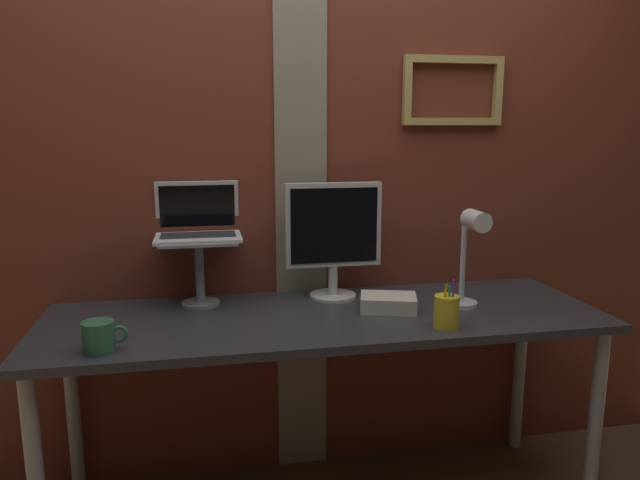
{
  "coord_description": "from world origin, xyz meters",
  "views": [
    {
      "loc": [
        -0.38,
        -1.92,
        1.43
      ],
      "look_at": [
        0.03,
        0.16,
        1.02
      ],
      "focal_mm": 33.31,
      "sensor_mm": 36.0,
      "label": 1
    }
  ],
  "objects_px": {
    "pen_cup": "(447,312)",
    "desk_lamp": "(470,248)",
    "coffee_mug": "(99,337)",
    "monitor": "(333,232)",
    "laptop": "(198,222)"
  },
  "relations": [
    {
      "from": "monitor",
      "to": "desk_lamp",
      "type": "xyz_separation_m",
      "value": [
        0.45,
        -0.25,
        -0.03
      ]
    },
    {
      "from": "pen_cup",
      "to": "coffee_mug",
      "type": "distance_m",
      "value": 1.1
    },
    {
      "from": "coffee_mug",
      "to": "pen_cup",
      "type": "bearing_deg",
      "value": -0.01
    },
    {
      "from": "monitor",
      "to": "desk_lamp",
      "type": "distance_m",
      "value": 0.51
    },
    {
      "from": "coffee_mug",
      "to": "laptop",
      "type": "bearing_deg",
      "value": 58.28
    },
    {
      "from": "monitor",
      "to": "laptop",
      "type": "bearing_deg",
      "value": 173.46
    },
    {
      "from": "monitor",
      "to": "coffee_mug",
      "type": "height_order",
      "value": "monitor"
    },
    {
      "from": "pen_cup",
      "to": "desk_lamp",
      "type": "bearing_deg",
      "value": 47.4
    },
    {
      "from": "pen_cup",
      "to": "laptop",
      "type": "bearing_deg",
      "value": 149.2
    },
    {
      "from": "monitor",
      "to": "pen_cup",
      "type": "relative_size",
      "value": 2.67
    },
    {
      "from": "monitor",
      "to": "laptop",
      "type": "distance_m",
      "value": 0.51
    },
    {
      "from": "coffee_mug",
      "to": "desk_lamp",
      "type": "bearing_deg",
      "value": 7.6
    },
    {
      "from": "desk_lamp",
      "to": "pen_cup",
      "type": "bearing_deg",
      "value": -132.6
    },
    {
      "from": "pen_cup",
      "to": "coffee_mug",
      "type": "height_order",
      "value": "pen_cup"
    },
    {
      "from": "pen_cup",
      "to": "monitor",
      "type": "bearing_deg",
      "value": 124.95
    }
  ]
}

